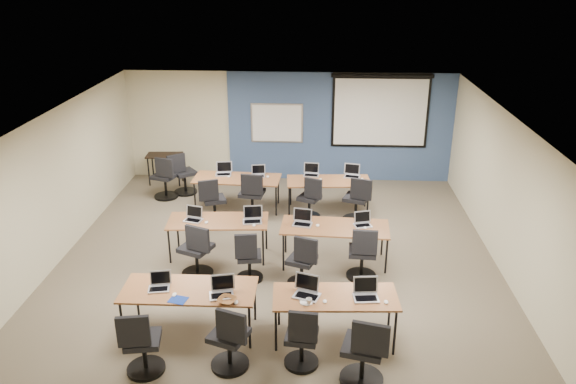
# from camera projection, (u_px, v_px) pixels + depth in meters

# --- Properties ---
(floor) EXTENTS (8.00, 9.00, 0.02)m
(floor) POSITION_uv_depth(u_px,v_px,m) (277.00, 265.00, 10.20)
(floor) COLOR #6B6354
(floor) RESTS_ON ground
(ceiling) EXTENTS (8.00, 9.00, 0.02)m
(ceiling) POSITION_uv_depth(u_px,v_px,m) (275.00, 121.00, 9.18)
(ceiling) COLOR white
(ceiling) RESTS_ON ground
(wall_back) EXTENTS (8.00, 0.04, 2.70)m
(wall_back) POSITION_uv_depth(u_px,v_px,m) (289.00, 127.00, 13.85)
(wall_back) COLOR beige
(wall_back) RESTS_ON ground
(wall_front) EXTENTS (8.00, 0.04, 2.70)m
(wall_front) POSITION_uv_depth(u_px,v_px,m) (243.00, 372.00, 5.53)
(wall_front) COLOR beige
(wall_front) RESTS_ON ground
(wall_left) EXTENTS (0.04, 9.00, 2.70)m
(wall_left) POSITION_uv_depth(u_px,v_px,m) (50.00, 192.00, 9.89)
(wall_left) COLOR beige
(wall_left) RESTS_ON ground
(wall_right) EXTENTS (0.04, 9.00, 2.70)m
(wall_right) POSITION_uv_depth(u_px,v_px,m) (511.00, 201.00, 9.50)
(wall_right) COLOR beige
(wall_right) RESTS_ON ground
(blue_accent_panel) EXTENTS (5.50, 0.04, 2.70)m
(blue_accent_panel) POSITION_uv_depth(u_px,v_px,m) (340.00, 128.00, 13.76)
(blue_accent_panel) COLOR #3D5977
(blue_accent_panel) RESTS_ON wall_back
(whiteboard) EXTENTS (1.28, 0.03, 0.98)m
(whiteboard) POSITION_uv_depth(u_px,v_px,m) (277.00, 123.00, 13.76)
(whiteboard) COLOR #B0B1B2
(whiteboard) RESTS_ON wall_back
(projector_screen) EXTENTS (2.40, 0.10, 1.82)m
(projector_screen) POSITION_uv_depth(u_px,v_px,m) (380.00, 107.00, 13.46)
(projector_screen) COLOR black
(projector_screen) RESTS_ON wall_back
(training_table_front_left) EXTENTS (1.94, 0.81, 0.73)m
(training_table_front_left) POSITION_uv_depth(u_px,v_px,m) (189.00, 291.00, 8.11)
(training_table_front_left) COLOR brown
(training_table_front_left) RESTS_ON floor
(training_table_front_right) EXTENTS (1.77, 0.74, 0.73)m
(training_table_front_right) POSITION_uv_depth(u_px,v_px,m) (335.00, 299.00, 7.94)
(training_table_front_right) COLOR brown
(training_table_front_right) RESTS_ON floor
(training_table_mid_left) EXTENTS (1.83, 0.76, 0.73)m
(training_table_mid_left) POSITION_uv_depth(u_px,v_px,m) (218.00, 222.00, 10.27)
(training_table_mid_left) COLOR #986840
(training_table_mid_left) RESTS_ON floor
(training_table_mid_right) EXTENTS (1.93, 0.80, 0.73)m
(training_table_mid_right) POSITION_uv_depth(u_px,v_px,m) (335.00, 228.00, 10.04)
(training_table_mid_right) COLOR brown
(training_table_mid_right) RESTS_ON floor
(training_table_back_left) EXTENTS (1.89, 0.79, 0.73)m
(training_table_back_left) POSITION_uv_depth(u_px,v_px,m) (237.00, 180.00, 12.30)
(training_table_back_left) COLOR #9C633D
(training_table_back_left) RESTS_ON floor
(training_table_back_right) EXTENTS (1.80, 0.75, 0.73)m
(training_table_back_right) POSITION_uv_depth(u_px,v_px,m) (329.00, 182.00, 12.16)
(training_table_back_right) COLOR #9D6C35
(training_table_back_right) RESTS_ON floor
(laptop_0) EXTENTS (0.30, 0.26, 0.23)m
(laptop_0) POSITION_uv_depth(u_px,v_px,m) (160.00, 284.00, 8.10)
(laptop_0) COLOR #A2A2A9
(laptop_0) RESTS_ON training_table_front_left
(mouse_0) EXTENTS (0.07, 0.10, 0.04)m
(mouse_0) POSITION_uv_depth(u_px,v_px,m) (174.00, 295.00, 7.93)
(mouse_0) COLOR white
(mouse_0) RESTS_ON training_table_front_left
(task_chair_0) EXTENTS (0.51, 0.51, 0.99)m
(task_chair_0) POSITION_uv_depth(u_px,v_px,m) (142.00, 347.00, 7.36)
(task_chair_0) COLOR black
(task_chair_0) RESTS_ON floor
(laptop_1) EXTENTS (0.34, 0.29, 0.26)m
(laptop_1) POSITION_uv_depth(u_px,v_px,m) (222.00, 290.00, 7.94)
(laptop_1) COLOR #B9B9BB
(laptop_1) RESTS_ON training_table_front_left
(mouse_1) EXTENTS (0.08, 0.11, 0.04)m
(mouse_1) POSITION_uv_depth(u_px,v_px,m) (236.00, 302.00, 7.75)
(mouse_1) COLOR white
(mouse_1) RESTS_ON training_table_front_left
(task_chair_1) EXTENTS (0.55, 0.52, 1.00)m
(task_chair_1) POSITION_uv_depth(u_px,v_px,m) (230.00, 343.00, 7.44)
(task_chair_1) COLOR black
(task_chair_1) RESTS_ON floor
(laptop_2) EXTENTS (0.36, 0.30, 0.27)m
(laptop_2) POSITION_uv_depth(u_px,v_px,m) (307.00, 290.00, 7.93)
(laptop_2) COLOR #ACACB6
(laptop_2) RESTS_ON training_table_front_right
(mouse_2) EXTENTS (0.06, 0.09, 0.03)m
(mouse_2) POSITION_uv_depth(u_px,v_px,m) (325.00, 301.00, 7.77)
(mouse_2) COLOR white
(mouse_2) RESTS_ON training_table_front_right
(task_chair_2) EXTENTS (0.47, 0.47, 0.96)m
(task_chair_2) POSITION_uv_depth(u_px,v_px,m) (302.00, 342.00, 7.49)
(task_chair_2) COLOR black
(task_chair_2) RESTS_ON floor
(laptop_3) EXTENTS (0.35, 0.30, 0.26)m
(laptop_3) POSITION_uv_depth(u_px,v_px,m) (366.00, 293.00, 7.88)
(laptop_3) COLOR silver
(laptop_3) RESTS_ON training_table_front_right
(mouse_3) EXTENTS (0.09, 0.11, 0.03)m
(mouse_3) POSITION_uv_depth(u_px,v_px,m) (386.00, 302.00, 7.76)
(mouse_3) COLOR white
(mouse_3) RESTS_ON training_table_front_right
(task_chair_3) EXTENTS (0.58, 0.58, 1.05)m
(task_chair_3) POSITION_uv_depth(u_px,v_px,m) (364.00, 356.00, 7.16)
(task_chair_3) COLOR black
(task_chair_3) RESTS_ON floor
(laptop_4) EXTENTS (0.32, 0.27, 0.24)m
(laptop_4) POSITION_uv_depth(u_px,v_px,m) (194.00, 217.00, 10.26)
(laptop_4) COLOR #B4B4B6
(laptop_4) RESTS_ON training_table_mid_left
(mouse_4) EXTENTS (0.08, 0.11, 0.04)m
(mouse_4) POSITION_uv_depth(u_px,v_px,m) (206.00, 222.00, 10.15)
(mouse_4) COLOR white
(mouse_4) RESTS_ON training_table_mid_left
(task_chair_4) EXTENTS (0.59, 0.56, 1.03)m
(task_chair_4) POSITION_uv_depth(u_px,v_px,m) (197.00, 255.00, 9.67)
(task_chair_4) COLOR black
(task_chair_4) RESTS_ON floor
(laptop_5) EXTENTS (0.35, 0.29, 0.26)m
(laptop_5) POSITION_uv_depth(u_px,v_px,m) (253.00, 218.00, 10.21)
(laptop_5) COLOR #B5B5B5
(laptop_5) RESTS_ON training_table_mid_left
(mouse_5) EXTENTS (0.08, 0.10, 0.03)m
(mouse_5) POSITION_uv_depth(u_px,v_px,m) (254.00, 225.00, 10.03)
(mouse_5) COLOR white
(mouse_5) RESTS_ON training_table_mid_left
(task_chair_5) EXTENTS (0.46, 0.46, 0.95)m
(task_chair_5) POSITION_uv_depth(u_px,v_px,m) (249.00, 261.00, 9.56)
(task_chair_5) COLOR black
(task_chair_5) RESTS_ON floor
(laptop_6) EXTENTS (0.34, 0.29, 0.26)m
(laptop_6) POSITION_uv_depth(u_px,v_px,m) (302.00, 221.00, 10.10)
(laptop_6) COLOR #B1B1B9
(laptop_6) RESTS_ON training_table_mid_right
(mouse_6) EXTENTS (0.07, 0.10, 0.04)m
(mouse_6) POSITION_uv_depth(u_px,v_px,m) (318.00, 225.00, 10.03)
(mouse_6) COLOR white
(mouse_6) RESTS_ON training_table_mid_right
(task_chair_6) EXTENTS (0.52, 0.49, 0.98)m
(task_chair_6) POSITION_uv_depth(u_px,v_px,m) (303.00, 265.00, 9.39)
(task_chair_6) COLOR black
(task_chair_6) RESTS_ON floor
(laptop_7) EXTENTS (0.30, 0.26, 0.23)m
(laptop_7) POSITION_uv_depth(u_px,v_px,m) (363.00, 222.00, 10.05)
(laptop_7) COLOR #B0B0BA
(laptop_7) RESTS_ON training_table_mid_right
(mouse_7) EXTENTS (0.07, 0.10, 0.03)m
(mouse_7) POSITION_uv_depth(u_px,v_px,m) (365.00, 228.00, 9.94)
(mouse_7) COLOR white
(mouse_7) RESTS_ON training_table_mid_right
(task_chair_7) EXTENTS (0.52, 0.52, 1.00)m
(task_chair_7) POSITION_uv_depth(u_px,v_px,m) (362.00, 257.00, 9.62)
(task_chair_7) COLOR black
(task_chair_7) RESTS_ON floor
(laptop_8) EXTENTS (0.35, 0.30, 0.26)m
(laptop_8) POSITION_uv_depth(u_px,v_px,m) (224.00, 171.00, 12.48)
(laptop_8) COLOR silver
(laptop_8) RESTS_ON training_table_back_left
(mouse_8) EXTENTS (0.07, 0.10, 0.03)m
(mouse_8) POSITION_uv_depth(u_px,v_px,m) (229.00, 176.00, 12.33)
(mouse_8) COLOR white
(mouse_8) RESTS_ON training_table_back_left
(task_chair_8) EXTENTS (0.53, 0.51, 0.99)m
(task_chair_8) POSITION_uv_depth(u_px,v_px,m) (213.00, 204.00, 11.77)
(task_chair_8) COLOR black
(task_chair_8) RESTS_ON floor
(laptop_9) EXTENTS (0.30, 0.26, 0.23)m
(laptop_9) POSITION_uv_depth(u_px,v_px,m) (258.00, 173.00, 12.38)
(laptop_9) COLOR silver
(laptop_9) RESTS_ON training_table_back_left
(mouse_9) EXTENTS (0.08, 0.11, 0.04)m
(mouse_9) POSITION_uv_depth(u_px,v_px,m) (268.00, 177.00, 12.32)
(mouse_9) COLOR white
(mouse_9) RESTS_ON training_table_back_left
(task_chair_9) EXTENTS (0.57, 0.57, 1.04)m
(task_chair_9) POSITION_uv_depth(u_px,v_px,m) (252.00, 199.00, 11.96)
(task_chair_9) COLOR black
(task_chair_9) RESTS_ON floor
(laptop_10) EXTENTS (0.34, 0.29, 0.25)m
(laptop_10) POSITION_uv_depth(u_px,v_px,m) (311.00, 172.00, 12.44)
(laptop_10) COLOR #ACADB1
(laptop_10) RESTS_ON training_table_back_right
(mouse_10) EXTENTS (0.08, 0.11, 0.03)m
(mouse_10) POSITION_uv_depth(u_px,v_px,m) (321.00, 179.00, 12.17)
(mouse_10) COLOR white
(mouse_10) RESTS_ON training_table_back_right
(task_chair_10) EXTENTS (0.51, 0.48, 0.96)m
(task_chair_10) POSITION_uv_depth(u_px,v_px,m) (310.00, 201.00, 11.92)
(task_chair_10) COLOR black
(task_chair_10) RESTS_ON floor
(laptop_11) EXTENTS (0.35, 0.29, 0.26)m
(laptop_11) POSITION_uv_depth(u_px,v_px,m) (352.00, 173.00, 12.35)
(laptop_11) COLOR silver
(laptop_11) RESTS_ON training_table_back_right
(mouse_11) EXTENTS (0.07, 0.11, 0.04)m
(mouse_11) POSITION_uv_depth(u_px,v_px,m) (362.00, 179.00, 12.19)
(mouse_11) COLOR white
(mouse_11) RESTS_ON training_table_back_right
(task_chair_11) EXTENTS (0.57, 0.55, 1.02)m
(task_chair_11) POSITION_uv_depth(u_px,v_px,m) (357.00, 203.00, 11.76)
(task_chair_11) COLOR black
(task_chair_11) RESTS_ON floor
(blue_mousepad) EXTENTS (0.29, 0.26, 0.01)m
(blue_mousepad) POSITION_uv_depth(u_px,v_px,m) (178.00, 300.00, 7.83)
(blue_mousepad) COLOR navy
(blue_mousepad) RESTS_ON training_table_front_left
(snack_bowl) EXTENTS (0.39, 0.39, 0.07)m
(snack_bowl) POSITION_uv_depth(u_px,v_px,m) (227.00, 300.00, 7.75)
(snack_bowl) COLOR #9A5E39
(snack_bowl) RESTS_ON training_table_front_left
(snack_plate) EXTENTS (0.22, 0.22, 0.01)m
(snack_plate) POSITION_uv_depth(u_px,v_px,m) (306.00, 302.00, 7.77)
(snack_plate) COLOR white
(snack_plate) RESTS_ON training_table_front_right
(coffee_cup) EXTENTS (0.09, 0.09, 0.07)m
(coffee_cup) POSITION_uv_depth(u_px,v_px,m) (309.00, 302.00, 7.71)
(coffee_cup) COLOR silver
(coffee_cup) RESTS_ON snack_plate
(utility_table) EXTENTS (0.86, 0.48, 0.75)m
(utility_table) POSITION_uv_depth(u_px,v_px,m) (165.00, 159.00, 13.76)
(utility_table) COLOR black
(utility_table) RESTS_ON floor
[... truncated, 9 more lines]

